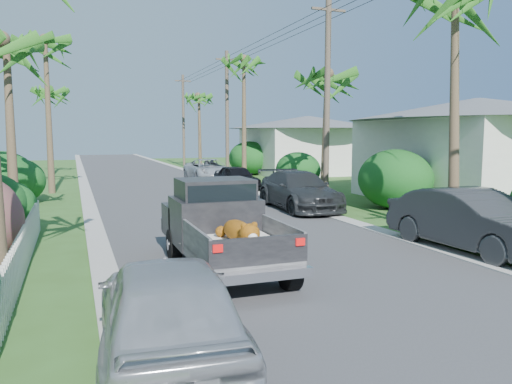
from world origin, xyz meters
name	(u,v)px	position (x,y,z in m)	size (l,w,h in m)	color
ground	(397,325)	(0.00, 0.00, 0.00)	(120.00, 120.00, 0.00)	#345921
road	(156,184)	(0.00, 25.00, 0.01)	(8.00, 100.00, 0.02)	#38383A
curb_left	(84,186)	(-4.30, 25.00, 0.03)	(0.60, 100.00, 0.06)	#A5A39E
curb_right	(222,182)	(4.30, 25.00, 0.03)	(0.60, 100.00, 0.06)	#A5A39E
pickup_truck	(218,224)	(-1.74, 4.53, 1.01)	(1.98, 5.12, 2.06)	black
parked_car_rn	(472,221)	(5.00, 3.69, 0.82)	(1.73, 4.97, 1.64)	#292C2E
parked_car_rm	(299,191)	(3.93, 12.19, 0.78)	(2.19, 5.38, 1.56)	#292C2E
parked_car_rf	(237,178)	(3.78, 20.20, 0.68)	(1.61, 4.01, 1.37)	black
parked_car_rd	(209,170)	(3.60, 25.65, 0.74)	(2.46, 5.35, 1.49)	silver
parked_car_ln	(167,309)	(-3.76, -0.06, 0.76)	(1.79, 4.45, 1.52)	#B6B7BD
palm_l_b	(5,41)	(-6.80, 12.00, 6.15)	(4.40, 4.40, 7.40)	brown
palm_l_c	(45,41)	(-6.00, 22.00, 7.91)	(4.40, 4.40, 9.20)	brown
palm_l_d	(47,89)	(-6.50, 34.00, 6.44)	(4.40, 4.40, 7.70)	brown
palm_r_b	(326,75)	(6.60, 15.00, 5.95)	(4.40, 4.40, 7.20)	brown
palm_r_c	(244,60)	(6.20, 26.00, 8.11)	(4.40, 4.40, 9.40)	brown
palm_r_d	(199,96)	(6.50, 40.00, 6.74)	(4.40, 4.40, 8.00)	brown
shrub_r_b	(395,179)	(7.80, 11.00, 1.25)	(3.00, 3.30, 2.50)	#123F17
shrub_r_c	(298,170)	(7.50, 20.00, 1.05)	(2.60, 2.86, 2.10)	#123F17
shrub_r_d	(249,158)	(8.00, 30.00, 1.30)	(3.20, 3.52, 2.60)	#123F17
picket_fence	(23,251)	(-6.00, 5.50, 0.50)	(0.10, 11.00, 1.00)	white
house_right_near	(476,154)	(13.00, 12.00, 2.22)	(8.00, 9.00, 4.80)	silver
house_right_far	(308,147)	(13.00, 30.00, 2.12)	(9.00, 8.00, 4.60)	silver
utility_pole_b	(327,100)	(5.60, 13.00, 4.60)	(1.60, 0.26, 9.00)	brown
utility_pole_c	(227,114)	(5.60, 28.00, 4.60)	(1.60, 0.26, 9.00)	brown
utility_pole_d	(183,120)	(5.60, 43.00, 4.60)	(1.60, 0.26, 9.00)	brown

